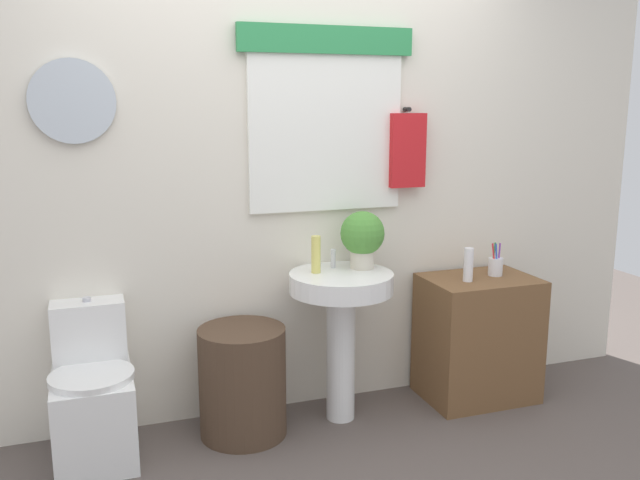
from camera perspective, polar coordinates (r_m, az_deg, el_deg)
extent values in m
cube|color=silver|center=(3.56, -3.08, 5.90)|extent=(4.40, 0.10, 2.60)
cube|color=white|center=(3.55, 0.52, 9.11)|extent=(0.84, 0.03, 0.82)
cube|color=#2D894C|center=(3.55, 0.62, 16.68)|extent=(0.94, 0.04, 0.14)
cylinder|color=silver|center=(3.33, -20.31, 11.01)|extent=(0.39, 0.03, 0.39)
cylinder|color=black|center=(3.71, 7.42, 10.97)|extent=(0.02, 0.06, 0.02)
cube|color=red|center=(3.70, 7.46, 7.55)|extent=(0.20, 0.05, 0.40)
cube|color=white|center=(3.42, -18.62, -14.01)|extent=(0.36, 0.50, 0.42)
cylinder|color=white|center=(3.28, -18.86, -10.93)|extent=(0.38, 0.38, 0.03)
cube|color=white|center=(3.45, -19.05, -7.38)|extent=(0.34, 0.18, 0.31)
cylinder|color=silver|center=(3.40, -19.23, -4.79)|extent=(0.04, 0.04, 0.02)
cylinder|color=#4C3828|center=(3.46, -6.60, -11.88)|extent=(0.44, 0.44, 0.56)
cylinder|color=white|center=(3.57, 1.77, -9.82)|extent=(0.15, 0.15, 0.70)
cylinder|color=white|center=(3.45, 1.82, -3.63)|extent=(0.54, 0.54, 0.10)
cylinder|color=silver|center=(3.53, 1.13, -1.58)|extent=(0.03, 0.03, 0.10)
cube|color=brown|center=(3.93, 13.25, -8.09)|extent=(0.61, 0.44, 0.70)
cylinder|color=#DBD166|center=(3.42, -0.35, -1.23)|extent=(0.05, 0.05, 0.19)
cylinder|color=beige|center=(3.53, 3.60, -1.66)|extent=(0.12, 0.12, 0.10)
sphere|color=#4C8E38|center=(3.50, 3.63, 0.58)|extent=(0.23, 0.23, 0.23)
cylinder|color=white|center=(3.71, 12.50, -2.06)|extent=(0.05, 0.05, 0.18)
cylinder|color=silver|center=(3.89, 14.70, -2.21)|extent=(0.08, 0.08, 0.10)
cylinder|color=purple|center=(3.88, 14.97, -1.55)|extent=(0.01, 0.02, 0.18)
cylinder|color=green|center=(3.89, 14.52, -1.52)|extent=(0.03, 0.02, 0.18)
cylinder|color=red|center=(3.86, 14.57, -1.60)|extent=(0.02, 0.04, 0.18)
cylinder|color=blue|center=(3.86, 14.79, -1.62)|extent=(0.02, 0.02, 0.18)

